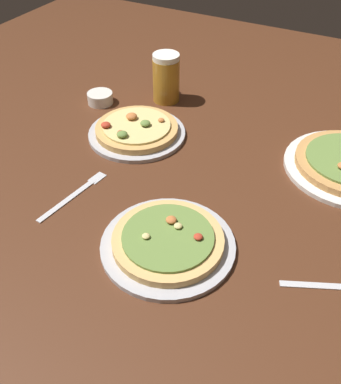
{
  "coord_description": "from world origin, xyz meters",
  "views": [
    {
      "loc": [
        0.37,
        -0.69,
        0.69
      ],
      "look_at": [
        0.0,
        0.0,
        0.02
      ],
      "focal_mm": 40.96,
      "sensor_mm": 36.0,
      "label": 1
    }
  ],
  "objects_px": {
    "pizza_plate_near": "(168,242)",
    "fork_spare": "(74,194)",
    "pizza_plate_side": "(137,130)",
    "beer_mug_dark": "(166,78)",
    "ramekin_sauce": "(100,98)"
  },
  "relations": [
    {
      "from": "pizza_plate_near",
      "to": "fork_spare",
      "type": "height_order",
      "value": "pizza_plate_near"
    },
    {
      "from": "pizza_plate_side",
      "to": "beer_mug_dark",
      "type": "distance_m",
      "value": 0.23
    },
    {
      "from": "pizza_plate_side",
      "to": "fork_spare",
      "type": "relative_size",
      "value": 1.27
    },
    {
      "from": "pizza_plate_near",
      "to": "beer_mug_dark",
      "type": "height_order",
      "value": "beer_mug_dark"
    },
    {
      "from": "ramekin_sauce",
      "to": "fork_spare",
      "type": "height_order",
      "value": "ramekin_sauce"
    },
    {
      "from": "pizza_plate_side",
      "to": "fork_spare",
      "type": "height_order",
      "value": "pizza_plate_side"
    },
    {
      "from": "ramekin_sauce",
      "to": "fork_spare",
      "type": "distance_m",
      "value": 0.45
    },
    {
      "from": "pizza_plate_near",
      "to": "pizza_plate_side",
      "type": "distance_m",
      "value": 0.44
    },
    {
      "from": "pizza_plate_side",
      "to": "fork_spare",
      "type": "bearing_deg",
      "value": -89.42
    },
    {
      "from": "fork_spare",
      "to": "pizza_plate_near",
      "type": "bearing_deg",
      "value": -8.51
    },
    {
      "from": "pizza_plate_side",
      "to": "ramekin_sauce",
      "type": "xyz_separation_m",
      "value": [
        -0.2,
        0.11,
        0.0
      ]
    },
    {
      "from": "pizza_plate_near",
      "to": "fork_spare",
      "type": "xyz_separation_m",
      "value": [
        -0.28,
        0.04,
        -0.01
      ]
    },
    {
      "from": "pizza_plate_near",
      "to": "ramekin_sauce",
      "type": "height_order",
      "value": "pizza_plate_near"
    },
    {
      "from": "pizza_plate_near",
      "to": "pizza_plate_side",
      "type": "height_order",
      "value": "pizza_plate_side"
    },
    {
      "from": "pizza_plate_near",
      "to": "beer_mug_dark",
      "type": "relative_size",
      "value": 1.88
    }
  ]
}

